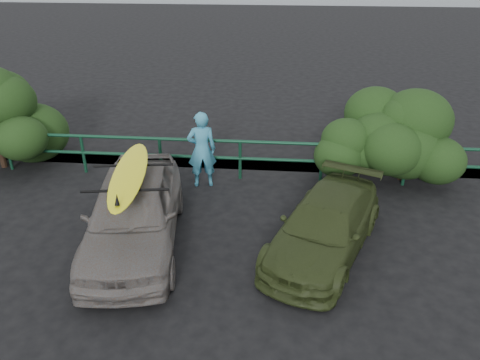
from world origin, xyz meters
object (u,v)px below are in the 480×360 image
object	(u,v)px
olive_vehicle	(325,226)
surfboard	(129,174)
sedan	(134,212)
man	(202,150)
guardrail	(200,158)

from	to	relation	value
olive_vehicle	surfboard	xyz separation A→B (m)	(-3.65, -0.09, 0.99)
surfboard	olive_vehicle	bearing A→B (deg)	-6.96
sedan	man	xyz separation A→B (m)	(0.91, 2.56, 0.22)
sedan	surfboard	xyz separation A→B (m)	(0.00, 0.00, 0.81)
sedan	olive_vehicle	distance (m)	3.65
guardrail	olive_vehicle	bearing A→B (deg)	-45.34
sedan	guardrail	bearing A→B (deg)	66.89
sedan	man	distance (m)	2.73
man	sedan	bearing A→B (deg)	57.53
guardrail	surfboard	world-z (taller)	surfboard
olive_vehicle	man	world-z (taller)	man
man	surfboard	distance (m)	2.78
olive_vehicle	surfboard	world-z (taller)	surfboard
olive_vehicle	man	size ratio (longest dim) A/B	1.98
sedan	man	world-z (taller)	man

